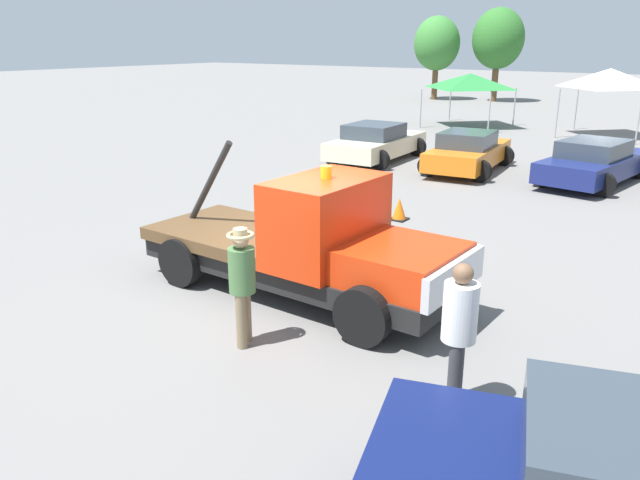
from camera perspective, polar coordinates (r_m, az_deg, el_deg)
name	(u,v)px	position (r m, az deg, el deg)	size (l,w,h in m)	color
ground_plane	(297,292)	(10.93, -2.15, -4.78)	(160.00, 160.00, 0.00)	slate
tow_truck	(313,246)	(10.41, -0.69, -0.60)	(5.87, 2.28, 2.51)	black
person_near_truck	(459,326)	(7.43, 12.60, -7.72)	(0.41, 0.41, 1.83)	#38383D
person_at_hood	(242,278)	(8.80, -7.14, -3.44)	(0.39, 0.39, 1.75)	#847051
parked_car_cream	(376,142)	(22.89, 5.14, 8.88)	(2.71, 4.77, 1.34)	beige
parked_car_orange	(468,152)	(21.43, 13.37, 7.85)	(2.67, 4.59, 1.34)	orange
parked_car_navy	(595,162)	(20.81, 23.81, 6.53)	(2.90, 5.09, 1.34)	navy
canopy_tent_green	(470,81)	(32.63, 13.56, 13.95)	(3.58, 3.58, 2.61)	#9E9EA3
canopy_tent_white	(610,78)	(31.16, 24.98, 13.26)	(3.36, 3.36, 2.99)	#9E9EA3
tree_left	(437,44)	(47.27, 10.64, 17.22)	(3.25, 3.25, 5.80)	brown
tree_right	(498,39)	(46.69, 15.98, 17.27)	(3.52, 3.52, 6.29)	brown
traffic_cone	(399,210)	(15.30, 7.26, 2.76)	(0.40, 0.40, 0.55)	black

